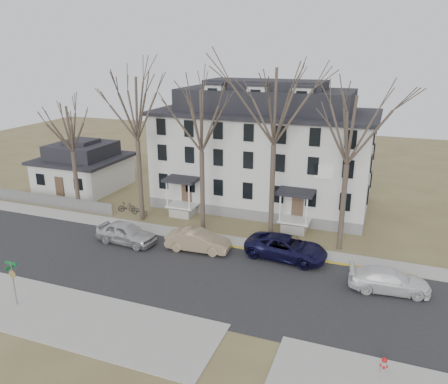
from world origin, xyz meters
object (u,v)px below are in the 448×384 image
at_px(tree_mid_left, 201,117).
at_px(car_white, 389,281).
at_px(tree_far_left, 135,104).
at_px(street_sign, 13,277).
at_px(car_navy, 286,248).
at_px(boarding_house, 264,151).
at_px(tree_mid_right, 350,125).
at_px(tree_center, 275,101).
at_px(car_tan, 198,241).
at_px(bicycle_right, 127,207).
at_px(small_house, 84,168).
at_px(car_silver, 126,233).
at_px(bicycle_left, 140,211).
at_px(tree_bungalow, 70,126).
at_px(fire_hydrant, 384,366).

xyz_separation_m(tree_mid_left, car_white, (15.17, -5.26, -8.88)).
distance_m(tree_far_left, street_sign, 17.17).
bearing_deg(street_sign, car_navy, 41.12).
height_order(boarding_house, tree_far_left, tree_far_left).
bearing_deg(tree_mid_right, tree_center, 180.00).
bearing_deg(car_tan, bicycle_right, 57.02).
xyz_separation_m(small_house, car_white, (32.17, -11.46, -1.52)).
bearing_deg(car_navy, car_tan, 105.21).
relative_size(boarding_house, tree_mid_right, 1.63).
height_order(tree_mid_right, car_white, tree_mid_right).
distance_m(tree_mid_left, bicycle_right, 12.41).
bearing_deg(car_silver, bicycle_right, 37.41).
xyz_separation_m(car_silver, bicycle_right, (-3.86, 6.02, -0.37)).
xyz_separation_m(small_house, car_navy, (25.00, -9.26, -1.42)).
distance_m(bicycle_left, bicycle_right, 1.68).
distance_m(small_house, car_white, 34.19).
distance_m(boarding_house, tree_bungalow, 18.17).
xyz_separation_m(tree_center, car_silver, (-10.48, -4.94, -10.23)).
height_order(tree_far_left, bicycle_right, tree_far_left).
relative_size(bicycle_right, street_sign, 0.55).
height_order(tree_far_left, car_white, tree_far_left).
bearing_deg(bicycle_right, car_navy, -129.30).
bearing_deg(tree_far_left, car_tan, -29.44).
xyz_separation_m(car_tan, bicycle_left, (-8.10, 4.88, -0.34)).
xyz_separation_m(bicycle_left, street_sign, (0.95, -15.66, 1.45)).
height_order(car_silver, fire_hydrant, car_silver).
bearing_deg(tree_far_left, tree_mid_right, 0.00).
xyz_separation_m(car_white, street_sign, (-20.94, -9.70, 1.18)).
bearing_deg(fire_hydrant, small_house, 148.69).
distance_m(tree_bungalow, bicycle_left, 9.94).
height_order(car_white, fire_hydrant, car_white).
relative_size(boarding_house, bicycle_left, 11.80).
relative_size(tree_far_left, car_white, 2.74).
height_order(car_silver, car_navy, car_silver).
bearing_deg(street_sign, fire_hydrant, 4.77).
height_order(tree_far_left, car_navy, tree_far_left).
distance_m(bicycle_left, street_sign, 15.75).
bearing_deg(tree_center, fire_hydrant, -55.70).
distance_m(boarding_house, fire_hydrant, 25.13).
distance_m(tree_bungalow, car_white, 29.60).
bearing_deg(tree_mid_left, fire_hydrant, -41.44).
xyz_separation_m(car_silver, bicycle_left, (-2.22, 5.64, -0.39)).
bearing_deg(street_sign, car_silver, 83.01).
xyz_separation_m(tree_far_left, car_navy, (14.00, -3.06, -9.51)).
bearing_deg(tree_center, boarding_house, 110.20).
xyz_separation_m(boarding_house, street_sign, (-8.76, -23.11, -3.47)).
bearing_deg(tree_mid_right, car_tan, -157.54).
bearing_deg(tree_bungalow, tree_far_left, 0.00).
height_order(boarding_house, bicycle_left, boarding_house).
xyz_separation_m(tree_bungalow, car_tan, (14.40, -4.18, -7.31)).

